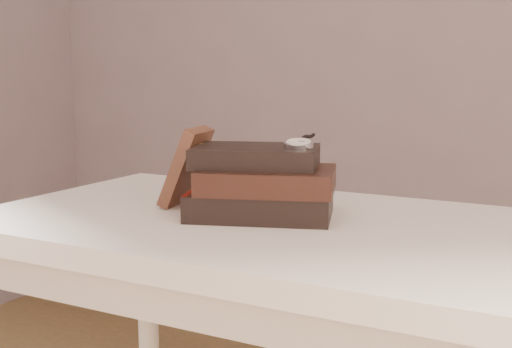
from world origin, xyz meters
The scene contains 5 objects.
table centered at (0.00, 0.35, 0.66)m, with size 1.00×0.60×0.75m.
book_stack centered at (0.00, 0.36, 0.81)m, with size 0.29×0.24×0.12m.
journal centered at (-0.17, 0.37, 0.83)m, with size 0.02×0.10×0.15m, color #3E2218.
pocket_watch centered at (0.06, 0.37, 0.88)m, with size 0.07×0.16×0.02m.
eyeglasses centered at (-0.12, 0.41, 0.82)m, with size 0.14×0.15×0.05m.
Camera 1 is at (0.53, -0.67, 1.01)m, focal length 47.12 mm.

